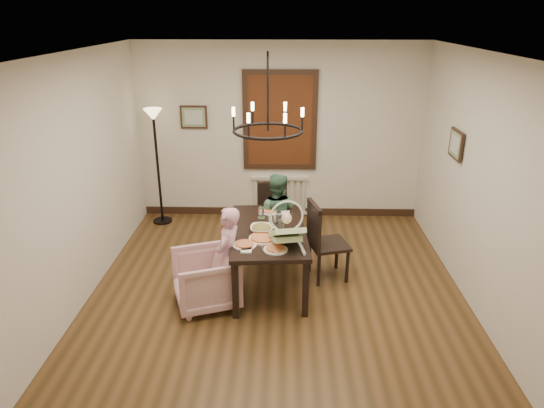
{
  "coord_description": "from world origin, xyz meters",
  "views": [
    {
      "loc": [
        0.08,
        -5.03,
        3.19
      ],
      "look_at": [
        -0.07,
        0.33,
        1.05
      ],
      "focal_mm": 32.0,
      "sensor_mm": 36.0,
      "label": 1
    }
  ],
  "objects_px": {
    "dining_table": "(268,236)",
    "elderly_woman": "(229,264)",
    "drinking_glass": "(281,225)",
    "armchair": "(206,279)",
    "chair_right": "(329,240)",
    "seated_man": "(276,223)",
    "floor_lamp": "(158,169)",
    "chair_far": "(275,218)",
    "baby_bouncer": "(287,231)"
  },
  "relations": [
    {
      "from": "drinking_glass",
      "to": "floor_lamp",
      "type": "distance_m",
      "value": 2.71
    },
    {
      "from": "seated_man",
      "to": "drinking_glass",
      "type": "bearing_deg",
      "value": 106.39
    },
    {
      "from": "chair_right",
      "to": "floor_lamp",
      "type": "bearing_deg",
      "value": 41.34
    },
    {
      "from": "chair_far",
      "to": "drinking_glass",
      "type": "bearing_deg",
      "value": -99.5
    },
    {
      "from": "chair_right",
      "to": "seated_man",
      "type": "height_order",
      "value": "chair_right"
    },
    {
      "from": "armchair",
      "to": "drinking_glass",
      "type": "xyz_separation_m",
      "value": [
        0.86,
        0.46,
        0.49
      ]
    },
    {
      "from": "dining_table",
      "to": "armchair",
      "type": "relative_size",
      "value": 2.29
    },
    {
      "from": "dining_table",
      "to": "seated_man",
      "type": "xyz_separation_m",
      "value": [
        0.08,
        0.7,
        -0.15
      ]
    },
    {
      "from": "chair_far",
      "to": "baby_bouncer",
      "type": "distance_m",
      "value": 1.45
    },
    {
      "from": "baby_bouncer",
      "to": "drinking_glass",
      "type": "height_order",
      "value": "baby_bouncer"
    },
    {
      "from": "armchair",
      "to": "chair_right",
      "type": "bearing_deg",
      "value": 94.84
    },
    {
      "from": "dining_table",
      "to": "floor_lamp",
      "type": "xyz_separation_m",
      "value": [
        -1.79,
        1.87,
        0.24
      ]
    },
    {
      "from": "elderly_woman",
      "to": "armchair",
      "type": "bearing_deg",
      "value": -63.51
    },
    {
      "from": "dining_table",
      "to": "chair_right",
      "type": "distance_m",
      "value": 0.79
    },
    {
      "from": "dining_table",
      "to": "chair_right",
      "type": "height_order",
      "value": "chair_right"
    },
    {
      "from": "dining_table",
      "to": "floor_lamp",
      "type": "distance_m",
      "value": 2.6
    },
    {
      "from": "chair_far",
      "to": "floor_lamp",
      "type": "relative_size",
      "value": 0.54
    },
    {
      "from": "dining_table",
      "to": "elderly_woman",
      "type": "distance_m",
      "value": 0.64
    },
    {
      "from": "baby_bouncer",
      "to": "drinking_glass",
      "type": "relative_size",
      "value": 4.04
    },
    {
      "from": "dining_table",
      "to": "chair_right",
      "type": "xyz_separation_m",
      "value": [
        0.76,
        0.18,
        -0.14
      ]
    },
    {
      "from": "chair_far",
      "to": "elderly_woman",
      "type": "distance_m",
      "value": 1.48
    },
    {
      "from": "chair_far",
      "to": "chair_right",
      "type": "distance_m",
      "value": 1.04
    },
    {
      "from": "floor_lamp",
      "to": "elderly_woman",
      "type": "bearing_deg",
      "value": -59.64
    },
    {
      "from": "drinking_glass",
      "to": "chair_right",
      "type": "bearing_deg",
      "value": 18.55
    },
    {
      "from": "elderly_woman",
      "to": "chair_right",
      "type": "bearing_deg",
      "value": 134.09
    },
    {
      "from": "dining_table",
      "to": "drinking_glass",
      "type": "xyz_separation_m",
      "value": [
        0.15,
        -0.03,
        0.15
      ]
    },
    {
      "from": "chair_right",
      "to": "drinking_glass",
      "type": "height_order",
      "value": "chair_right"
    },
    {
      "from": "elderly_woman",
      "to": "baby_bouncer",
      "type": "bearing_deg",
      "value": 107.7
    },
    {
      "from": "armchair",
      "to": "seated_man",
      "type": "xyz_separation_m",
      "value": [
        0.79,
        1.19,
        0.18
      ]
    },
    {
      "from": "armchair",
      "to": "chair_far",
      "type": "bearing_deg",
      "value": 132.3
    },
    {
      "from": "chair_far",
      "to": "baby_bouncer",
      "type": "bearing_deg",
      "value": -98.38
    },
    {
      "from": "chair_far",
      "to": "baby_bouncer",
      "type": "relative_size",
      "value": 1.75
    },
    {
      "from": "elderly_woman",
      "to": "seated_man",
      "type": "height_order",
      "value": "seated_man"
    },
    {
      "from": "seated_man",
      "to": "floor_lamp",
      "type": "xyz_separation_m",
      "value": [
        -1.87,
        1.16,
        0.4
      ]
    },
    {
      "from": "chair_right",
      "to": "armchair",
      "type": "distance_m",
      "value": 1.62
    },
    {
      "from": "baby_bouncer",
      "to": "drinking_glass",
      "type": "distance_m",
      "value": 0.42
    },
    {
      "from": "chair_far",
      "to": "armchair",
      "type": "relative_size",
      "value": 1.35
    },
    {
      "from": "elderly_woman",
      "to": "drinking_glass",
      "type": "height_order",
      "value": "elderly_woman"
    },
    {
      "from": "seated_man",
      "to": "baby_bouncer",
      "type": "relative_size",
      "value": 1.83
    },
    {
      "from": "armchair",
      "to": "floor_lamp",
      "type": "bearing_deg",
      "value": -174.61
    },
    {
      "from": "armchair",
      "to": "seated_man",
      "type": "distance_m",
      "value": 1.43
    },
    {
      "from": "dining_table",
      "to": "seated_man",
      "type": "relative_size",
      "value": 1.62
    },
    {
      "from": "baby_bouncer",
      "to": "drinking_glass",
      "type": "bearing_deg",
      "value": 88.15
    },
    {
      "from": "chair_far",
      "to": "baby_bouncer",
      "type": "height_order",
      "value": "baby_bouncer"
    },
    {
      "from": "floor_lamp",
      "to": "chair_far",
      "type": "bearing_deg",
      "value": -26.32
    },
    {
      "from": "chair_right",
      "to": "seated_man",
      "type": "xyz_separation_m",
      "value": [
        -0.68,
        0.53,
        -0.01
      ]
    },
    {
      "from": "chair_right",
      "to": "drinking_glass",
      "type": "xyz_separation_m",
      "value": [
        -0.6,
        -0.2,
        0.29
      ]
    },
    {
      "from": "drinking_glass",
      "to": "seated_man",
      "type": "bearing_deg",
      "value": 95.89
    },
    {
      "from": "armchair",
      "to": "elderly_woman",
      "type": "height_order",
      "value": "elderly_woman"
    },
    {
      "from": "dining_table",
      "to": "armchair",
      "type": "xyz_separation_m",
      "value": [
        -0.71,
        -0.48,
        -0.33
      ]
    }
  ]
}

